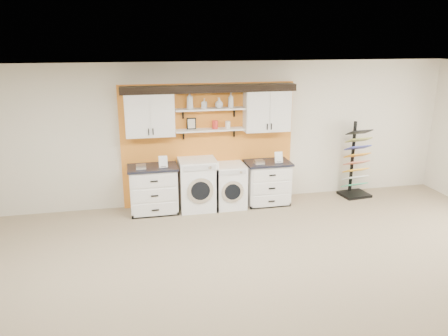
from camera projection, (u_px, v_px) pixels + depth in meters
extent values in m
plane|color=gray|center=(268.00, 317.00, 5.25)|extent=(10.00, 10.00, 0.00)
plane|color=white|center=(275.00, 82.00, 4.44)|extent=(10.00, 10.00, 0.00)
plane|color=beige|center=(208.00, 134.00, 8.59)|extent=(10.00, 0.00, 10.00)
cube|color=orange|center=(209.00, 144.00, 8.62)|extent=(3.40, 0.07, 2.40)
cube|color=white|center=(150.00, 114.00, 8.04)|extent=(0.90, 0.34, 0.84)
cube|color=white|center=(138.00, 116.00, 7.83)|extent=(0.42, 0.01, 0.78)
cube|color=white|center=(162.00, 115.00, 7.92)|extent=(0.42, 0.01, 0.78)
cube|color=white|center=(267.00, 110.00, 8.49)|extent=(0.90, 0.34, 0.84)
cube|color=white|center=(258.00, 111.00, 8.29)|extent=(0.42, 0.01, 0.78)
cube|color=white|center=(281.00, 111.00, 8.37)|extent=(0.42, 0.01, 0.78)
cube|color=white|center=(210.00, 130.00, 8.37)|extent=(1.32, 0.28, 0.03)
cube|color=white|center=(210.00, 109.00, 8.25)|extent=(1.32, 0.28, 0.03)
cube|color=black|center=(209.00, 88.00, 8.16)|extent=(3.30, 0.40, 0.10)
cube|color=black|center=(211.00, 92.00, 8.00)|extent=(3.30, 0.04, 0.04)
cube|color=black|center=(191.00, 124.00, 8.31)|extent=(0.18, 0.02, 0.22)
cube|color=beige|center=(191.00, 124.00, 8.30)|extent=(0.14, 0.01, 0.18)
cylinder|color=red|center=(215.00, 125.00, 8.36)|extent=(0.11, 0.11, 0.16)
cylinder|color=silver|center=(228.00, 125.00, 8.41)|extent=(0.10, 0.10, 0.14)
cube|color=white|center=(154.00, 190.00, 8.32)|extent=(0.87, 0.60, 0.87)
cube|color=black|center=(155.00, 215.00, 8.18)|extent=(0.87, 0.06, 0.07)
cube|color=black|center=(152.00, 167.00, 8.19)|extent=(0.93, 0.66, 0.04)
cube|color=white|center=(154.00, 181.00, 7.95)|extent=(0.80, 0.02, 0.24)
cube|color=white|center=(155.00, 196.00, 8.03)|extent=(0.80, 0.02, 0.24)
cube|color=white|center=(155.00, 210.00, 8.11)|extent=(0.80, 0.02, 0.24)
cube|color=white|center=(267.00, 183.00, 8.78)|extent=(0.83, 0.60, 0.83)
cube|color=black|center=(271.00, 206.00, 8.63)|extent=(0.83, 0.06, 0.06)
cube|color=black|center=(268.00, 162.00, 8.65)|extent=(0.89, 0.66, 0.04)
cube|color=white|center=(272.00, 175.00, 8.41)|extent=(0.76, 0.02, 0.23)
cube|color=white|center=(272.00, 188.00, 8.49)|extent=(0.76, 0.02, 0.23)
cube|color=white|center=(271.00, 201.00, 8.57)|extent=(0.76, 0.02, 0.23)
cube|color=white|center=(198.00, 184.00, 8.47)|extent=(0.71, 0.66, 1.00)
cube|color=silver|center=(200.00, 168.00, 8.03)|extent=(0.61, 0.02, 0.10)
cylinder|color=silver|center=(200.00, 190.00, 8.16)|extent=(0.50, 0.05, 0.50)
cylinder|color=black|center=(201.00, 191.00, 8.14)|extent=(0.36, 0.03, 0.36)
cube|color=white|center=(229.00, 185.00, 8.61)|extent=(0.62, 0.66, 0.86)
cube|color=silver|center=(232.00, 172.00, 8.19)|extent=(0.52, 0.02, 0.09)
cylinder|color=silver|center=(232.00, 192.00, 8.30)|extent=(0.43, 0.05, 0.43)
cylinder|color=black|center=(233.00, 192.00, 8.28)|extent=(0.31, 0.03, 0.31)
cube|color=black|center=(354.00, 194.00, 9.28)|extent=(0.62, 0.54, 0.06)
cube|color=black|center=(353.00, 157.00, 9.21)|extent=(0.05, 0.05, 1.53)
cube|color=#2B9E6D|center=(354.00, 185.00, 9.23)|extent=(0.50, 0.32, 0.14)
cube|color=silver|center=(355.00, 177.00, 9.19)|extent=(0.50, 0.32, 0.14)
cube|color=yellow|center=(356.00, 170.00, 9.14)|extent=(0.50, 0.32, 0.14)
cube|color=#C87059|center=(356.00, 163.00, 9.09)|extent=(0.50, 0.32, 0.14)
cube|color=orange|center=(357.00, 155.00, 9.05)|extent=(0.50, 0.32, 0.14)
cube|color=#3039AB|center=(358.00, 148.00, 9.00)|extent=(0.50, 0.32, 0.14)
cube|color=#97963E|center=(359.00, 140.00, 8.95)|extent=(0.50, 0.32, 0.14)
cube|color=black|center=(359.00, 132.00, 8.91)|extent=(0.50, 0.32, 0.14)
imported|color=silver|center=(190.00, 100.00, 8.13)|extent=(0.15, 0.15, 0.32)
imported|color=silver|center=(204.00, 103.00, 8.20)|extent=(0.12, 0.12, 0.19)
imported|color=silver|center=(219.00, 103.00, 8.26)|extent=(0.21, 0.21, 0.19)
imported|color=silver|center=(231.00, 100.00, 8.29)|extent=(0.15, 0.15, 0.28)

